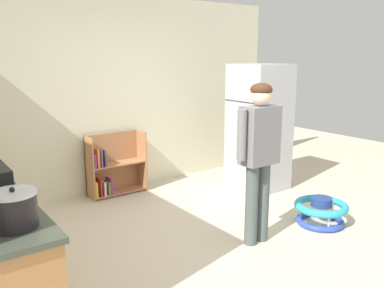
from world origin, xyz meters
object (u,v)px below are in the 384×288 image
at_px(baby_walker, 321,211).
at_px(standing_person, 259,149).
at_px(bookshelf, 112,168).
at_px(crock_pot, 14,210).
at_px(refrigerator, 259,128).

bearing_deg(baby_walker, standing_person, 172.84).
xyz_separation_m(bookshelf, baby_walker, (1.47, -2.36, -0.21)).
bearing_deg(crock_pot, bookshelf, 54.77).
distance_m(standing_person, baby_walker, 1.24).
xyz_separation_m(baby_walker, crock_pot, (-3.29, -0.21, 0.86)).
xyz_separation_m(refrigerator, bookshelf, (-1.83, 0.99, -0.52)).
bearing_deg(refrigerator, baby_walker, -104.46).
relative_size(bookshelf, standing_person, 0.52).
distance_m(bookshelf, standing_person, 2.39).
relative_size(bookshelf, crock_pot, 3.11).
relative_size(standing_person, baby_walker, 2.72).
relative_size(refrigerator, baby_walker, 2.95).
relative_size(refrigerator, bookshelf, 2.09).
xyz_separation_m(bookshelf, standing_person, (0.56, -2.24, 0.62)).
bearing_deg(bookshelf, baby_walker, -57.98).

